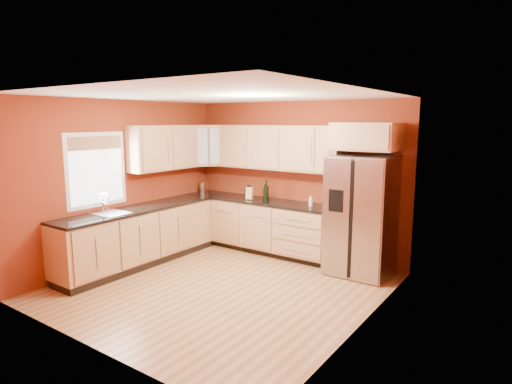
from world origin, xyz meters
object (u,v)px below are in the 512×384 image
Objects in this scene: refrigerator at (361,215)px; soap_dispenser at (311,201)px; wine_bottle_a at (265,192)px; knife_block at (250,193)px; canister_left at (203,187)px.

refrigerator is 0.88m from soap_dispenser.
wine_bottle_a is 1.36× the size of knife_block.
knife_block is at bearing -169.02° from wine_bottle_a.
refrigerator is at bearing -1.24° from canister_left.
wine_bottle_a reaches higher than soap_dispenser.
knife_block is at bearing -176.36° from soap_dispenser.
soap_dispenser is (0.87, 0.02, -0.06)m from wine_bottle_a.
soap_dispenser is (2.32, -0.01, -0.01)m from canister_left.
refrigerator is 9.27× the size of canister_left.
knife_block is 1.25× the size of soap_dispenser.
canister_left is 0.67× the size of wine_bottle_a.
refrigerator is at bearing -3.97° from soap_dispenser.
canister_left is 1.17m from knife_block.
canister_left is 1.45m from wine_bottle_a.
canister_left is at bearing 156.15° from knife_block.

